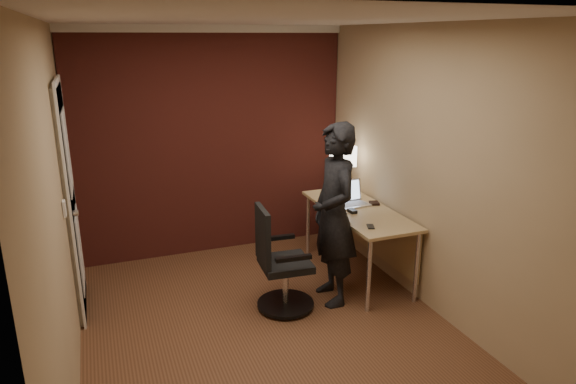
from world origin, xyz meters
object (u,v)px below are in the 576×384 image
(mouse, at_px, (352,211))
(person, at_px, (334,215))
(phone, at_px, (371,227))
(wallet, at_px, (374,203))
(desk_lamp, at_px, (343,156))
(office_chair, at_px, (279,266))
(laptop, at_px, (350,198))
(desk, at_px, (364,220))

(mouse, distance_m, person, 0.45)
(phone, bearing_deg, wallet, 78.63)
(desk_lamp, distance_m, office_chair, 1.57)
(mouse, distance_m, wallet, 0.37)
(mouse, bearing_deg, person, -143.05)
(desk_lamp, distance_m, laptop, 0.51)
(laptop, relative_size, phone, 3.06)
(mouse, xyz_separation_m, person, (-0.34, -0.28, 0.09))
(desk, xyz_separation_m, desk_lamp, (0.01, 0.53, 0.55))
(wallet, height_order, person, person)
(desk, bearing_deg, laptop, 116.43)
(person, bearing_deg, office_chair, -86.34)
(desk, xyz_separation_m, phone, (-0.22, -0.50, 0.13))
(laptop, height_order, phone, laptop)
(desk_lamp, height_order, laptop, desk_lamp)
(laptop, xyz_separation_m, mouse, (-0.10, -0.26, -0.05))
(desk, distance_m, desk_lamp, 0.76)
(wallet, bearing_deg, laptop, 156.17)
(desk_lamp, bearing_deg, laptop, -104.50)
(mouse, relative_size, office_chair, 0.10)
(mouse, height_order, phone, mouse)
(phone, height_order, wallet, wallet)
(phone, height_order, person, person)
(mouse, bearing_deg, phone, -97.07)
(desk_lamp, xyz_separation_m, laptop, (-0.09, -0.36, -0.35))
(phone, relative_size, office_chair, 0.12)
(laptop, bearing_deg, office_chair, -151.33)
(mouse, relative_size, person, 0.06)
(desk_lamp, height_order, wallet, desk_lamp)
(wallet, bearing_deg, office_chair, -160.39)
(laptop, relative_size, person, 0.21)
(desk_lamp, bearing_deg, phone, -102.46)
(mouse, distance_m, office_chair, 0.97)
(wallet, bearing_deg, person, -147.19)
(wallet, xyz_separation_m, person, (-0.67, -0.43, 0.10))
(office_chair, height_order, person, person)
(desk, bearing_deg, mouse, -155.08)
(laptop, distance_m, person, 0.69)
(desk_lamp, xyz_separation_m, wallet, (0.14, -0.46, -0.41))
(wallet, distance_m, person, 0.80)
(desk, xyz_separation_m, wallet, (0.15, 0.07, 0.14))
(desk_lamp, xyz_separation_m, office_chair, (-1.06, -0.89, -0.72))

